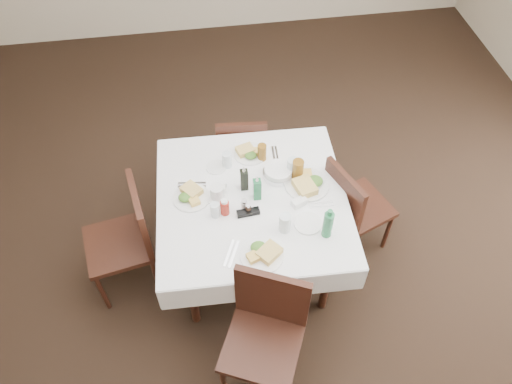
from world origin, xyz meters
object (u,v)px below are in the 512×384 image
oil_cruet_green (257,188)px  green_bottle (328,224)px  chair_west (129,234)px  chair_east (351,205)px  ketchup_bottle (225,207)px  coffee_mug (217,193)px  dining_table (252,205)px  chair_south (267,326)px  chair_north (242,148)px  water_w (215,210)px  oil_cruet_dark (244,179)px  water_n (227,160)px  water_e (293,167)px  bread_basket (278,172)px  water_s (285,223)px

oil_cruet_green → green_bottle: green_bottle is taller
chair_west → chair_east: bearing=1.3°
ketchup_bottle → coffee_mug: size_ratio=0.86×
dining_table → chair_south: (-0.04, -0.82, -0.13)m
dining_table → chair_north: chair_north is taller
water_w → oil_cruet_green: oil_cruet_green is taller
chair_west → oil_cruet_dark: oil_cruet_dark is taller
dining_table → water_n: size_ratio=10.74×
oil_cruet_green → chair_west: bearing=-179.4°
chair_east → water_e: 0.56m
chair_east → oil_cruet_green: oil_cruet_green is taller
green_bottle → bread_basket: bearing=111.6°
bread_basket → oil_cruet_dark: 0.27m
water_e → bread_basket: bearing=179.1°
chair_north → water_w: 0.98m
chair_north → water_s: size_ratio=5.93×
water_n → oil_cruet_dark: size_ratio=0.58×
water_w → green_bottle: bearing=-20.8°
ketchup_bottle → coffee_mug: 0.14m
bread_basket → green_bottle: green_bottle is taller
chair_east → water_w: 1.05m
chair_east → coffee_mug: 1.01m
oil_cruet_green → dining_table: bearing=179.5°
dining_table → water_s: size_ratio=9.47×
chair_east → water_s: (-0.57, -0.32, 0.33)m
chair_south → water_s: (0.20, 0.54, 0.29)m
water_s → oil_cruet_dark: (-0.21, 0.38, 0.02)m
water_e → coffee_mug: 0.55m
oil_cruet_dark → coffee_mug: (-0.19, -0.06, -0.04)m
dining_table → chair_west: bearing=-179.4°
chair_south → chair_west: (-0.83, 0.82, -0.01)m
chair_north → ketchup_bottle: (-0.22, -0.86, 0.35)m
dining_table → oil_cruet_dark: size_ratio=6.18×
chair_east → green_bottle: 0.62m
water_e → bread_basket: (-0.10, 0.00, -0.04)m
water_w → coffee_mug: bearing=78.4°
green_bottle → dining_table: bearing=139.1°
water_s → green_bottle: size_ratio=0.57×
chair_east → water_w: bearing=-172.3°
chair_west → bread_basket: (1.07, 0.18, 0.26)m
oil_cruet_dark → coffee_mug: size_ratio=1.42×
chair_south → ketchup_bottle: chair_south is taller
chair_west → water_n: 0.85m
chair_west → water_s: 1.11m
water_s → bread_basket: size_ratio=0.65×
bread_basket → oil_cruet_dark: size_ratio=1.01×
chair_south → water_e: size_ratio=6.60×
oil_cruet_green → coffee_mug: oil_cruet_green is taller
chair_south → chair_west: chair_south is taller
green_bottle → chair_east: bearing=51.3°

